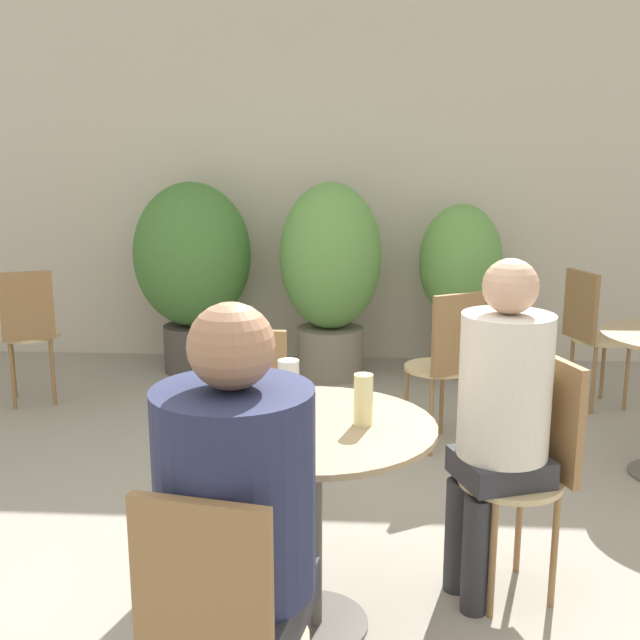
{
  "coord_description": "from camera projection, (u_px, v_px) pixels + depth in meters",
  "views": [
    {
      "loc": [
        0.16,
        -2.2,
        1.55
      ],
      "look_at": [
        -0.0,
        0.44,
        0.97
      ],
      "focal_mm": 42.0,
      "sensor_mm": 36.0,
      "label": 1
    }
  ],
  "objects": [
    {
      "name": "bistro_chair_5",
      "position": [
        448.0,
        356.0,
        3.92
      ],
      "size": [
        0.41,
        0.41,
        0.87
      ],
      "rotation": [
        0.0,
        0.0,
        3.67
      ],
      "color": "tan",
      "rests_on": "ground_plane"
    },
    {
      "name": "potted_plant_2",
      "position": [
        460.0,
        277.0,
        5.32
      ],
      "size": [
        0.58,
        0.58,
        1.22
      ],
      "color": "brown",
      "rests_on": "ground_plane"
    },
    {
      "name": "beer_glass_2",
      "position": [
        284.0,
        417.0,
        2.22
      ],
      "size": [
        0.06,
        0.06,
        0.14
      ],
      "color": "#B28433",
      "rests_on": "cafe_table_near"
    },
    {
      "name": "bistro_chair_0",
      "position": [
        218.0,
        630.0,
        1.66
      ],
      "size": [
        0.37,
        0.39,
        0.87
      ],
      "rotation": [
        0.0,
        0.0,
        -3.33
      ],
      "color": "tan",
      "rests_on": "ground_plane"
    },
    {
      "name": "bistro_chair_2",
      "position": [
        253.0,
        406.0,
        3.14
      ],
      "size": [
        0.36,
        0.36,
        0.87
      ],
      "rotation": [
        0.0,
        0.0,
        3.13
      ],
      "color": "tan",
      "rests_on": "ground_plane"
    },
    {
      "name": "bistro_chair_1",
      "position": [
        533.0,
        455.0,
        2.63
      ],
      "size": [
        0.4,
        0.39,
        0.87
      ],
      "rotation": [
        0.0,
        0.0,
        -1.24
      ],
      "color": "tan",
      "rests_on": "ground_plane"
    },
    {
      "name": "storefront_wall",
      "position": [
        346.0,
        163.0,
        5.61
      ],
      "size": [
        10.0,
        0.06,
        3.0
      ],
      "color": "beige",
      "rests_on": "ground_plane"
    },
    {
      "name": "seated_person_0",
      "position": [
        238.0,
        517.0,
        1.75
      ],
      "size": [
        0.38,
        0.41,
        1.24
      ],
      "rotation": [
        0.0,
        0.0,
        2.95
      ],
      "color": "#2D2D33",
      "rests_on": "ground_plane"
    },
    {
      "name": "bistro_chair_3",
      "position": [
        29.0,
        325.0,
        4.64
      ],
      "size": [
        0.4,
        0.41,
        0.87
      ],
      "rotation": [
        0.0,
        0.0,
        3.57
      ],
      "color": "tan",
      "rests_on": "ground_plane"
    },
    {
      "name": "potted_plant_0",
      "position": [
        193.0,
        263.0,
        5.37
      ],
      "size": [
        0.84,
        0.84,
        1.38
      ],
      "color": "#47423D",
      "rests_on": "ground_plane"
    },
    {
      "name": "beer_glass_0",
      "position": [
        363.0,
        399.0,
        2.35
      ],
      "size": [
        0.06,
        0.06,
        0.16
      ],
      "color": "beige",
      "rests_on": "cafe_table_near"
    },
    {
      "name": "potted_plant_1",
      "position": [
        330.0,
        269.0,
        5.23
      ],
      "size": [
        0.71,
        0.71,
        1.38
      ],
      "color": "slate",
      "rests_on": "ground_plane"
    },
    {
      "name": "bistro_chair_4",
      "position": [
        590.0,
        327.0,
        4.61
      ],
      "size": [
        0.4,
        0.39,
        0.87
      ],
      "rotation": [
        0.0,
        0.0,
        1.9
      ],
      "color": "tan",
      "rests_on": "ground_plane"
    },
    {
      "name": "beer_glass_1",
      "position": [
        289.0,
        385.0,
        2.49
      ],
      "size": [
        0.07,
        0.07,
        0.17
      ],
      "color": "silver",
      "rests_on": "cafe_table_near"
    },
    {
      "name": "seated_person_1",
      "position": [
        501.0,
        403.0,
        2.55
      ],
      "size": [
        0.37,
        0.35,
        1.22
      ],
      "rotation": [
        0.0,
        0.0,
        -1.24
      ],
      "color": "#2D2D33",
      "rests_on": "ground_plane"
    },
    {
      "name": "ground_plane",
      "position": [
        312.0,
        633.0,
        2.49
      ],
      "size": [
        20.0,
        20.0,
        0.0
      ],
      "primitive_type": "plane",
      "color": "gray"
    },
    {
      "name": "cafe_table_near",
      "position": [
        312.0,
        466.0,
        2.41
      ],
      "size": [
        0.79,
        0.79,
        0.72
      ],
      "color": "#514C47",
      "rests_on": "ground_plane"
    }
  ]
}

